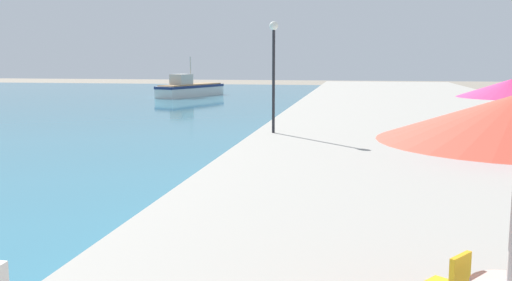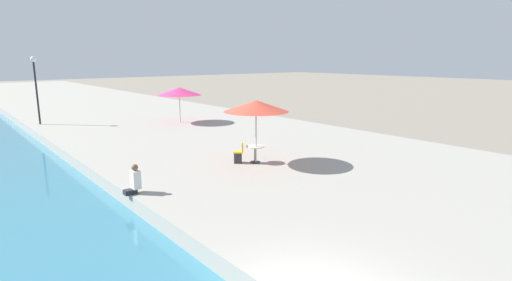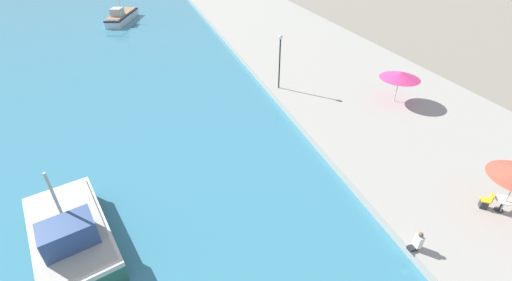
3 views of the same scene
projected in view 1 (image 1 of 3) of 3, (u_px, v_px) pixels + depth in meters
The scene contains 4 objects.
quay_promenade at pixel (422, 117), 33.16m from camera, with size 16.00×90.00×0.57m.
fishing_boat_mid at pixel (190, 89), 54.82m from camera, with size 4.83×8.61×3.80m.
cafe_umbrella_white at pixel (511, 88), 16.87m from camera, with size 3.08×3.08×2.46m.
lamppost at pixel (274, 58), 23.29m from camera, with size 0.36×0.36×4.56m.
Camera 1 is at (4.26, 2.79, 3.63)m, focal length 40.00 mm.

